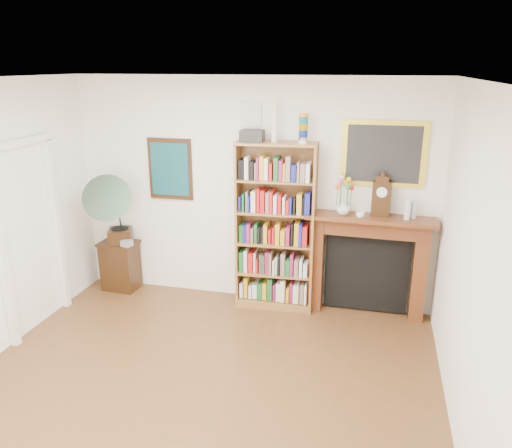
{
  "coord_description": "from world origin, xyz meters",
  "views": [
    {
      "loc": [
        1.48,
        -3.3,
        2.92
      ],
      "look_at": [
        0.28,
        1.6,
        1.3
      ],
      "focal_mm": 35.0,
      "sensor_mm": 36.0,
      "label": 1
    }
  ],
  "objects_px": {
    "bookshelf": "(275,218)",
    "teacup": "(360,215)",
    "fireplace": "(368,256)",
    "bottle_right": "(414,210)",
    "cd_stack": "(127,243)",
    "flower_vase": "(343,207)",
    "side_cabinet": "(120,265)",
    "bottle_left": "(408,209)",
    "mantel_clock": "(381,197)",
    "gramophone": "(111,205)"
  },
  "relations": [
    {
      "from": "mantel_clock",
      "to": "teacup",
      "type": "xyz_separation_m",
      "value": [
        -0.22,
        -0.13,
        -0.19
      ]
    },
    {
      "from": "bookshelf",
      "to": "cd_stack",
      "type": "distance_m",
      "value": 1.99
    },
    {
      "from": "fireplace",
      "to": "teacup",
      "type": "bearing_deg",
      "value": -126.77
    },
    {
      "from": "flower_vase",
      "to": "bottle_right",
      "type": "relative_size",
      "value": 0.84
    },
    {
      "from": "side_cabinet",
      "to": "cd_stack",
      "type": "bearing_deg",
      "value": -26.31
    },
    {
      "from": "gramophone",
      "to": "bottle_left",
      "type": "relative_size",
      "value": 4.04
    },
    {
      "from": "flower_vase",
      "to": "gramophone",
      "type": "bearing_deg",
      "value": -176.43
    },
    {
      "from": "cd_stack",
      "to": "teacup",
      "type": "bearing_deg",
      "value": 0.9
    },
    {
      "from": "mantel_clock",
      "to": "bottle_left",
      "type": "distance_m",
      "value": 0.32
    },
    {
      "from": "flower_vase",
      "to": "bottle_right",
      "type": "height_order",
      "value": "bottle_right"
    },
    {
      "from": "bookshelf",
      "to": "teacup",
      "type": "bearing_deg",
      "value": -7.63
    },
    {
      "from": "bookshelf",
      "to": "flower_vase",
      "type": "relative_size",
      "value": 14.09
    },
    {
      "from": "cd_stack",
      "to": "flower_vase",
      "type": "height_order",
      "value": "flower_vase"
    },
    {
      "from": "side_cabinet",
      "to": "flower_vase",
      "type": "distance_m",
      "value": 3.08
    },
    {
      "from": "mantel_clock",
      "to": "flower_vase",
      "type": "relative_size",
      "value": 2.78
    },
    {
      "from": "mantel_clock",
      "to": "bottle_left",
      "type": "bearing_deg",
      "value": -7.16
    },
    {
      "from": "side_cabinet",
      "to": "flower_vase",
      "type": "height_order",
      "value": "flower_vase"
    },
    {
      "from": "mantel_clock",
      "to": "teacup",
      "type": "bearing_deg",
      "value": -142.0
    },
    {
      "from": "gramophone",
      "to": "bottle_right",
      "type": "xyz_separation_m",
      "value": [
        3.67,
        0.22,
        0.14
      ]
    },
    {
      "from": "bookshelf",
      "to": "mantel_clock",
      "type": "relative_size",
      "value": 5.08
    },
    {
      "from": "cd_stack",
      "to": "bottle_right",
      "type": "bearing_deg",
      "value": 2.85
    },
    {
      "from": "fireplace",
      "to": "mantel_clock",
      "type": "height_order",
      "value": "mantel_clock"
    },
    {
      "from": "bookshelf",
      "to": "bottle_right",
      "type": "distance_m",
      "value": 1.59
    },
    {
      "from": "bottle_right",
      "to": "flower_vase",
      "type": "bearing_deg",
      "value": -177.33
    },
    {
      "from": "teacup",
      "to": "bottle_left",
      "type": "height_order",
      "value": "bottle_left"
    },
    {
      "from": "bookshelf",
      "to": "bottle_right",
      "type": "relative_size",
      "value": 11.89
    },
    {
      "from": "fireplace",
      "to": "mantel_clock",
      "type": "distance_m",
      "value": 0.74
    },
    {
      "from": "fireplace",
      "to": "bottle_left",
      "type": "xyz_separation_m",
      "value": [
        0.4,
        -0.08,
        0.63
      ]
    },
    {
      "from": "bookshelf",
      "to": "cd_stack",
      "type": "height_order",
      "value": "bookshelf"
    },
    {
      "from": "side_cabinet",
      "to": "teacup",
      "type": "bearing_deg",
      "value": 2.18
    },
    {
      "from": "mantel_clock",
      "to": "flower_vase",
      "type": "height_order",
      "value": "mantel_clock"
    },
    {
      "from": "teacup",
      "to": "bottle_right",
      "type": "distance_m",
      "value": 0.6
    },
    {
      "from": "mantel_clock",
      "to": "bottle_right",
      "type": "height_order",
      "value": "mantel_clock"
    },
    {
      "from": "gramophone",
      "to": "bottle_left",
      "type": "xyz_separation_m",
      "value": [
        3.6,
        0.15,
        0.16
      ]
    },
    {
      "from": "bottle_left",
      "to": "bottle_right",
      "type": "height_order",
      "value": "bottle_left"
    },
    {
      "from": "fireplace",
      "to": "side_cabinet",
      "type": "bearing_deg",
      "value": -177.11
    },
    {
      "from": "mantel_clock",
      "to": "bottle_left",
      "type": "xyz_separation_m",
      "value": [
        0.29,
        -0.07,
        -0.11
      ]
    },
    {
      "from": "teacup",
      "to": "fireplace",
      "type": "bearing_deg",
      "value": 51.93
    },
    {
      "from": "side_cabinet",
      "to": "bottle_right",
      "type": "height_order",
      "value": "bottle_right"
    },
    {
      "from": "cd_stack",
      "to": "mantel_clock",
      "type": "distance_m",
      "value": 3.25
    },
    {
      "from": "side_cabinet",
      "to": "bookshelf",
      "type": "bearing_deg",
      "value": 3.44
    },
    {
      "from": "bookshelf",
      "to": "side_cabinet",
      "type": "xyz_separation_m",
      "value": [
        -2.12,
        -0.01,
        -0.82
      ]
    },
    {
      "from": "bottle_left",
      "to": "flower_vase",
      "type": "bearing_deg",
      "value": 177.7
    },
    {
      "from": "fireplace",
      "to": "bottle_right",
      "type": "height_order",
      "value": "bottle_right"
    },
    {
      "from": "bookshelf",
      "to": "fireplace",
      "type": "relative_size",
      "value": 1.6
    },
    {
      "from": "gramophone",
      "to": "cd_stack",
      "type": "relative_size",
      "value": 8.09
    },
    {
      "from": "bookshelf",
      "to": "cd_stack",
      "type": "xyz_separation_m",
      "value": [
        -1.93,
        -0.11,
        -0.45
      ]
    },
    {
      "from": "fireplace",
      "to": "bottle_right",
      "type": "bearing_deg",
      "value": -0.96
    },
    {
      "from": "side_cabinet",
      "to": "flower_vase",
      "type": "xyz_separation_m",
      "value": [
        2.92,
        0.03,
        1.0
      ]
    },
    {
      "from": "cd_stack",
      "to": "flower_vase",
      "type": "relative_size",
      "value": 0.71
    }
  ]
}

